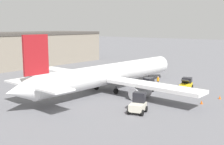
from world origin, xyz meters
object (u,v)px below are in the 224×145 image
(pushback_tug, at_px, (146,86))
(safety_cone_far, at_px, (202,102))
(airplane, at_px, (108,75))
(belt_loader_truck, at_px, (186,83))
(ground_crew_worker, at_px, (158,81))
(baggage_tug, at_px, (138,104))
(safety_cone_near, at_px, (220,97))

(pushback_tug, relative_size, safety_cone_far, 6.60)
(airplane, relative_size, belt_loader_truck, 9.79)
(airplane, height_order, belt_loader_truck, airplane)
(ground_crew_worker, bearing_deg, baggage_tug, 68.02)
(ground_crew_worker, relative_size, pushback_tug, 0.48)
(baggage_tug, xyz_separation_m, belt_loader_truck, (17.19, 1.25, -0.25))
(belt_loader_truck, distance_m, pushback_tug, 7.87)
(safety_cone_near, bearing_deg, pushback_tug, 104.85)
(airplane, height_order, safety_cone_near, airplane)
(baggage_tug, height_order, belt_loader_truck, baggage_tug)
(airplane, bearing_deg, baggage_tug, -120.70)
(airplane, xyz_separation_m, safety_cone_far, (2.12, -15.42, -2.56))
(baggage_tug, xyz_separation_m, pushback_tug, (10.50, 5.40, -0.10))
(airplane, distance_m, baggage_tug, 12.81)
(safety_cone_far, bearing_deg, ground_crew_worker, 57.47)
(airplane, relative_size, ground_crew_worker, 21.47)
(pushback_tug, distance_m, safety_cone_far, 10.30)
(belt_loader_truck, xyz_separation_m, pushback_tug, (-6.69, 4.15, 0.15))
(baggage_tug, distance_m, belt_loader_truck, 17.24)
(baggage_tug, bearing_deg, pushback_tug, 10.42)
(ground_crew_worker, bearing_deg, pushback_tug, 56.05)
(belt_loader_truck, bearing_deg, airplane, 122.83)
(safety_cone_near, bearing_deg, belt_loader_truck, 62.47)
(ground_crew_worker, xyz_separation_m, safety_cone_far, (-7.08, -11.10, -0.66))
(airplane, bearing_deg, pushback_tug, -53.41)
(belt_loader_truck, height_order, pushback_tug, pushback_tug)
(pushback_tug, bearing_deg, belt_loader_truck, -23.52)
(ground_crew_worker, distance_m, pushback_tug, 5.70)
(baggage_tug, xyz_separation_m, safety_cone_near, (13.48, -5.86, -0.87))
(ground_crew_worker, xyz_separation_m, pushback_tug, (-5.62, -0.94, 0.11))
(baggage_tug, distance_m, safety_cone_near, 14.73)
(belt_loader_truck, xyz_separation_m, safety_cone_near, (-3.71, -7.11, -0.62))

